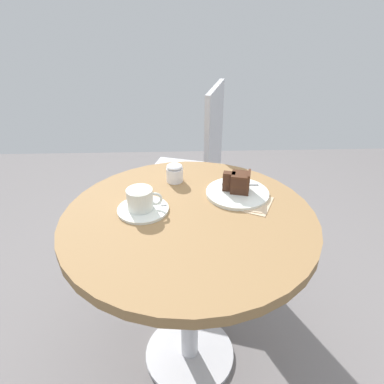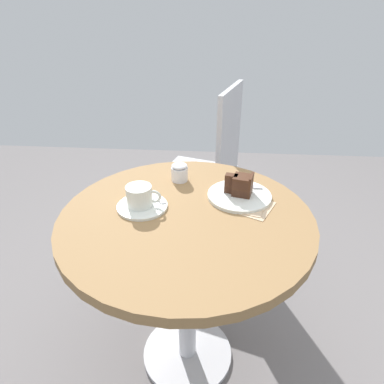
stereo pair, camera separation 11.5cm
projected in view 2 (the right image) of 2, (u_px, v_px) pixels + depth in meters
name	position (u px, v px, depth m)	size (l,w,h in m)	color
ground_plane	(188.00, 354.00, 1.47)	(4.40, 4.40, 0.01)	slate
cafe_table	(186.00, 242.00, 1.16)	(0.83, 0.83, 0.71)	olive
saucer	(142.00, 206.00, 1.14)	(0.17, 0.17, 0.01)	silver
coffee_cup	(140.00, 196.00, 1.12)	(0.12, 0.09, 0.07)	silver
teaspoon	(156.00, 200.00, 1.16)	(0.10, 0.05, 0.00)	silver
cake_plate	(239.00, 196.00, 1.20)	(0.22, 0.22, 0.01)	silver
cake_slice	(241.00, 185.00, 1.18)	(0.10, 0.07, 0.08)	#422619
fork	(248.00, 187.00, 1.24)	(0.13, 0.02, 0.00)	silver
napkin	(249.00, 206.00, 1.15)	(0.18, 0.18, 0.00)	tan
cafe_chair	(212.00, 161.00, 1.83)	(0.47, 0.47, 0.96)	#BCBCC1
sugar_pot	(180.00, 172.00, 1.30)	(0.06, 0.06, 0.07)	white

